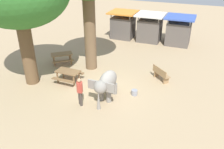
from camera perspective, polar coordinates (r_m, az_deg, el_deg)
The scene contains 10 objects.
ground_plane at distance 13.95m, azimuth -2.13°, elevation -4.16°, with size 60.00×60.00×0.00m, color tan.
elephant at distance 12.79m, azimuth -1.39°, elevation -2.16°, with size 1.51×2.22×1.55m.
person_handler at distance 12.40m, azimuth -7.87°, elevation -3.69°, with size 0.42×0.36×1.62m.
wooden_bench at distance 15.27m, azimuth 11.79°, elevation 0.22°, with size 1.29×1.25×0.88m.
picnic_table_near at distance 17.66m, azimuth -12.13°, elevation 4.42°, with size 2.10×2.10×0.78m.
picnic_table_far at distance 14.94m, azimuth -10.67°, elevation 0.20°, with size 1.53×1.51×0.78m.
market_stall_orange at distance 22.84m, azimuth 2.71°, elevation 11.72°, with size 2.50×2.50×2.52m.
market_stall_white at distance 22.17m, azimuth 9.19°, elevation 10.92°, with size 2.50×2.50×2.52m.
market_stall_blue at distance 21.78m, azimuth 15.93°, elevation 9.93°, with size 2.50×2.50×2.52m.
feed_bucket at distance 13.60m, azimuth 5.48°, elevation -4.39°, with size 0.36×0.36×0.32m, color gray.
Camera 1 is at (4.88, -10.85, 7.30)m, focal length 37.46 mm.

